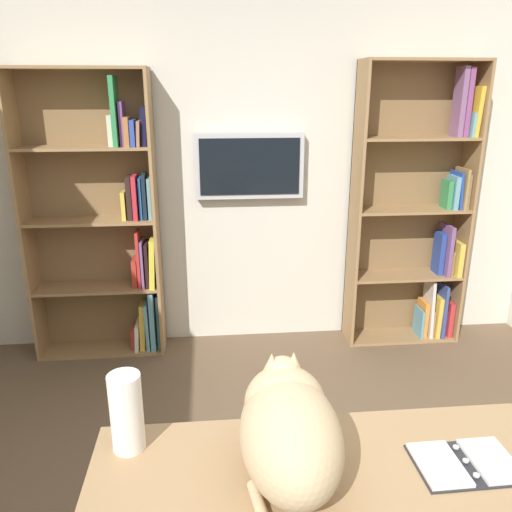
{
  "coord_description": "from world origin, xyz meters",
  "views": [
    {
      "loc": [
        0.34,
        1.58,
        1.93
      ],
      "look_at": [
        0.08,
        -1.15,
        1.03
      ],
      "focal_mm": 35.66,
      "sensor_mm": 36.0,
      "label": 1
    }
  ],
  "objects_px": {
    "bookshelf_left": "(421,216)",
    "cat": "(288,425)",
    "open_binder": "(465,463)",
    "wall_mounted_tv": "(249,166)",
    "paper_towel_roll": "(127,412)",
    "desk": "(331,502)",
    "bookshelf_right": "(109,225)"
  },
  "relations": [
    {
      "from": "wall_mounted_tv",
      "to": "cat",
      "type": "height_order",
      "value": "wall_mounted_tv"
    },
    {
      "from": "cat",
      "to": "bookshelf_right",
      "type": "bearing_deg",
      "value": -67.62
    },
    {
      "from": "wall_mounted_tv",
      "to": "desk",
      "type": "distance_m",
      "value": 2.54
    },
    {
      "from": "bookshelf_right",
      "to": "paper_towel_roll",
      "type": "bearing_deg",
      "value": 101.31
    },
    {
      "from": "bookshelf_left",
      "to": "cat",
      "type": "relative_size",
      "value": 3.22
    },
    {
      "from": "wall_mounted_tv",
      "to": "bookshelf_right",
      "type": "bearing_deg",
      "value": 4.42
    },
    {
      "from": "bookshelf_right",
      "to": "cat",
      "type": "distance_m",
      "value": 2.51
    },
    {
      "from": "bookshelf_right",
      "to": "wall_mounted_tv",
      "type": "relative_size",
      "value": 2.59
    },
    {
      "from": "cat",
      "to": "wall_mounted_tv",
      "type": "bearing_deg",
      "value": -91.8
    },
    {
      "from": "bookshelf_left",
      "to": "desk",
      "type": "relative_size",
      "value": 1.36
    },
    {
      "from": "bookshelf_right",
      "to": "paper_towel_roll",
      "type": "distance_m",
      "value": 2.21
    },
    {
      "from": "bookshelf_right",
      "to": "wall_mounted_tv",
      "type": "xyz_separation_m",
      "value": [
        -1.03,
        -0.08,
        0.4
      ]
    },
    {
      "from": "bookshelf_left",
      "to": "cat",
      "type": "height_order",
      "value": "bookshelf_left"
    },
    {
      "from": "bookshelf_left",
      "to": "bookshelf_right",
      "type": "relative_size",
      "value": 1.03
    },
    {
      "from": "bookshelf_left",
      "to": "bookshelf_right",
      "type": "height_order",
      "value": "bookshelf_left"
    },
    {
      "from": "wall_mounted_tv",
      "to": "cat",
      "type": "bearing_deg",
      "value": 88.2
    },
    {
      "from": "bookshelf_left",
      "to": "cat",
      "type": "bearing_deg",
      "value": 59.12
    },
    {
      "from": "bookshelf_left",
      "to": "desk",
      "type": "xyz_separation_m",
      "value": [
        1.24,
        2.35,
        -0.36
      ]
    },
    {
      "from": "wall_mounted_tv",
      "to": "paper_towel_roll",
      "type": "relative_size",
      "value": 2.85
    },
    {
      "from": "bookshelf_left",
      "to": "bookshelf_right",
      "type": "distance_m",
      "value": 2.34
    },
    {
      "from": "bookshelf_left",
      "to": "paper_towel_roll",
      "type": "bearing_deg",
      "value": 48.59
    },
    {
      "from": "wall_mounted_tv",
      "to": "paper_towel_roll",
      "type": "height_order",
      "value": "wall_mounted_tv"
    },
    {
      "from": "wall_mounted_tv",
      "to": "cat",
      "type": "xyz_separation_m",
      "value": [
        0.08,
        2.4,
        -0.46
      ]
    },
    {
      "from": "desk",
      "to": "cat",
      "type": "distance_m",
      "value": 0.32
    },
    {
      "from": "cat",
      "to": "open_binder",
      "type": "xyz_separation_m",
      "value": [
        -0.58,
        0.04,
        -0.16
      ]
    },
    {
      "from": "cat",
      "to": "open_binder",
      "type": "height_order",
      "value": "cat"
    },
    {
      "from": "bookshelf_right",
      "to": "desk",
      "type": "height_order",
      "value": "bookshelf_right"
    },
    {
      "from": "wall_mounted_tv",
      "to": "open_binder",
      "type": "height_order",
      "value": "wall_mounted_tv"
    },
    {
      "from": "bookshelf_left",
      "to": "cat",
      "type": "xyz_separation_m",
      "value": [
        1.39,
        2.32,
        -0.07
      ]
    },
    {
      "from": "bookshelf_left",
      "to": "desk",
      "type": "distance_m",
      "value": 2.68
    },
    {
      "from": "desk",
      "to": "paper_towel_roll",
      "type": "bearing_deg",
      "value": -15.57
    },
    {
      "from": "wall_mounted_tv",
      "to": "cat",
      "type": "distance_m",
      "value": 2.44
    }
  ]
}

